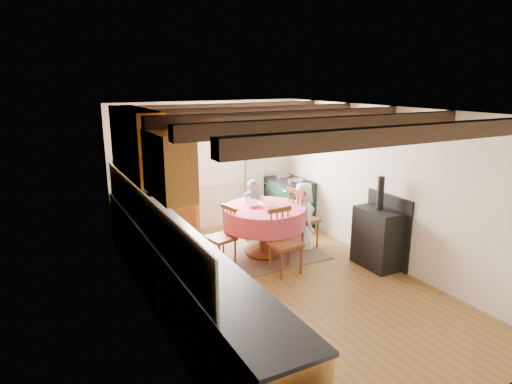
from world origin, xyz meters
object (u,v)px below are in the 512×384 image
cast_iron_stove (378,222)px  cup (248,200)px  chair_left (221,236)px  chair_near (286,242)px  dining_table (264,231)px  child_far (252,210)px  aga_range (289,201)px  child_right (303,216)px  chair_right (303,217)px

cast_iron_stove → cup: bearing=131.9°
chair_left → chair_near: bearing=32.5°
dining_table → cast_iron_stove: bearing=-43.5°
chair_left → child_far: bearing=115.4°
chair_left → cup: chair_left is taller
aga_range → child_far: size_ratio=0.88×
child_far → cast_iron_stove: bearing=141.4°
dining_table → aga_range: bearing=43.9°
dining_table → chair_near: 0.77m
chair_near → child_far: size_ratio=0.86×
child_far → child_right: bearing=149.2°
chair_near → child_far: bearing=80.2°
dining_table → chair_left: size_ratio=1.46×
chair_near → chair_right: bearing=40.2°
child_right → chair_left: bearing=101.8°
chair_left → aga_range: 2.26m
child_right → dining_table: bearing=97.5°
dining_table → aga_range: 1.62m
chair_near → child_far: 1.41m
chair_right → cup: chair_right is taller
dining_table → child_right: size_ratio=1.17×
chair_right → aga_range: size_ratio=1.05×
chair_right → cup: bearing=58.6°
child_far → cup: bearing=69.8°
chair_near → child_right: bearing=39.6°
chair_near → cup: (-0.06, 1.11, 0.36)m
cast_iron_stove → cup: cast_iron_stove is taller
dining_table → cup: bearing=109.1°
cast_iron_stove → chair_near: bearing=161.4°
dining_table → cup: 0.57m
chair_left → chair_right: 1.52m
chair_right → aga_range: (0.42, 1.14, -0.07)m
cast_iron_stove → child_far: cast_iron_stove is taller
chair_near → chair_left: bearing=131.5°
aga_range → child_right: size_ratio=0.87×
chair_left → aga_range: same height
chair_near → aga_range: bearing=54.3°
chair_left → child_right: size_ratio=0.80×
chair_right → child_right: (-0.04, -0.05, 0.05)m
chair_right → aga_range: bearing=-29.1°
dining_table → chair_left: 0.77m
dining_table → chair_left: chair_left is taller
chair_left → aga_range: bearing=109.3°
cast_iron_stove → cup: size_ratio=15.08×
chair_near → child_right: (0.76, 0.70, 0.09)m
chair_left → child_far: child_far is taller
chair_near → aga_range: size_ratio=0.98×
cup → child_far: bearing=50.6°
chair_near → chair_left: (-0.71, 0.73, -0.03)m
chair_right → child_right: child_right is taller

